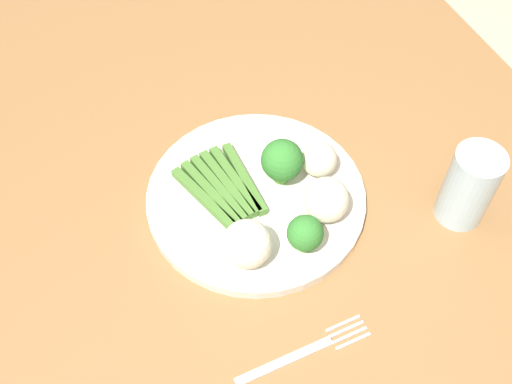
{
  "coord_description": "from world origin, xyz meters",
  "views": [
    {
      "loc": [
        0.42,
        -0.2,
        1.43
      ],
      "look_at": [
        -0.02,
        -0.01,
        0.77
      ],
      "focal_mm": 43.36,
      "sensor_mm": 36.0,
      "label": 1
    }
  ],
  "objects_px": {
    "asparagus_bundle": "(223,187)",
    "water_glass": "(469,186)",
    "dining_table": "(270,252)",
    "cauliflower_front_left": "(247,244)",
    "fork": "(304,352)",
    "broccoli_left": "(282,161)",
    "broccoli_near_center": "(305,233)",
    "cauliflower_outer_edge": "(326,200)",
    "plate": "(256,198)",
    "cauliflower_near_fork": "(320,159)"
  },
  "relations": [
    {
      "from": "broccoli_left",
      "to": "cauliflower_front_left",
      "type": "height_order",
      "value": "broccoli_left"
    },
    {
      "from": "cauliflower_near_fork",
      "to": "cauliflower_outer_edge",
      "type": "relative_size",
      "value": 0.82
    },
    {
      "from": "asparagus_bundle",
      "to": "water_glass",
      "type": "bearing_deg",
      "value": -129.05
    },
    {
      "from": "plate",
      "to": "cauliflower_outer_edge",
      "type": "bearing_deg",
      "value": 48.07
    },
    {
      "from": "fork",
      "to": "cauliflower_near_fork",
      "type": "bearing_deg",
      "value": 58.65
    },
    {
      "from": "cauliflower_near_fork",
      "to": "cauliflower_outer_edge",
      "type": "bearing_deg",
      "value": -20.02
    },
    {
      "from": "broccoli_left",
      "to": "water_glass",
      "type": "xyz_separation_m",
      "value": [
        0.13,
        0.2,
        0.0
      ]
    },
    {
      "from": "plate",
      "to": "broccoli_left",
      "type": "distance_m",
      "value": 0.06
    },
    {
      "from": "plate",
      "to": "cauliflower_front_left",
      "type": "bearing_deg",
      "value": -29.39
    },
    {
      "from": "plate",
      "to": "asparagus_bundle",
      "type": "relative_size",
      "value": 2.15
    },
    {
      "from": "dining_table",
      "to": "asparagus_bundle",
      "type": "xyz_separation_m",
      "value": [
        -0.05,
        -0.05,
        0.13
      ]
    },
    {
      "from": "broccoli_left",
      "to": "fork",
      "type": "distance_m",
      "value": 0.24
    },
    {
      "from": "cauliflower_near_fork",
      "to": "plate",
      "type": "bearing_deg",
      "value": -87.82
    },
    {
      "from": "cauliflower_near_fork",
      "to": "cauliflower_front_left",
      "type": "xyz_separation_m",
      "value": [
        0.09,
        -0.14,
        0.01
      ]
    },
    {
      "from": "water_glass",
      "to": "cauliflower_front_left",
      "type": "bearing_deg",
      "value": -97.54
    },
    {
      "from": "dining_table",
      "to": "cauliflower_front_left",
      "type": "relative_size",
      "value": 19.99
    },
    {
      "from": "asparagus_bundle",
      "to": "cauliflower_near_fork",
      "type": "xyz_separation_m",
      "value": [
        0.02,
        0.13,
        0.02
      ]
    },
    {
      "from": "dining_table",
      "to": "cauliflower_front_left",
      "type": "distance_m",
      "value": 0.18
    },
    {
      "from": "fork",
      "to": "broccoli_near_center",
      "type": "bearing_deg",
      "value": 63.51
    },
    {
      "from": "plate",
      "to": "cauliflower_outer_edge",
      "type": "height_order",
      "value": "cauliflower_outer_edge"
    },
    {
      "from": "broccoli_left",
      "to": "cauliflower_outer_edge",
      "type": "bearing_deg",
      "value": 21.47
    },
    {
      "from": "broccoli_left",
      "to": "cauliflower_near_fork",
      "type": "relative_size",
      "value": 1.42
    },
    {
      "from": "plate",
      "to": "fork",
      "type": "bearing_deg",
      "value": -8.66
    },
    {
      "from": "plate",
      "to": "broccoli_near_center",
      "type": "xyz_separation_m",
      "value": [
        0.1,
        0.02,
        0.04
      ]
    },
    {
      "from": "asparagus_bundle",
      "to": "cauliflower_near_fork",
      "type": "bearing_deg",
      "value": -109.91
    },
    {
      "from": "broccoli_near_center",
      "to": "water_glass",
      "type": "xyz_separation_m",
      "value": [
        0.02,
        0.22,
        0.01
      ]
    },
    {
      "from": "cauliflower_front_left",
      "to": "water_glass",
      "type": "xyz_separation_m",
      "value": [
        0.04,
        0.29,
        0.01
      ]
    },
    {
      "from": "plate",
      "to": "fork",
      "type": "xyz_separation_m",
      "value": [
        0.22,
        -0.03,
        -0.01
      ]
    },
    {
      "from": "cauliflower_outer_edge",
      "to": "plate",
      "type": "bearing_deg",
      "value": -131.93
    },
    {
      "from": "fork",
      "to": "broccoli_left",
      "type": "bearing_deg",
      "value": 70.42
    },
    {
      "from": "asparagus_bundle",
      "to": "cauliflower_front_left",
      "type": "height_order",
      "value": "cauliflower_front_left"
    },
    {
      "from": "dining_table",
      "to": "water_glass",
      "type": "xyz_separation_m",
      "value": [
        0.1,
        0.22,
        0.17
      ]
    },
    {
      "from": "broccoli_near_center",
      "to": "water_glass",
      "type": "bearing_deg",
      "value": 83.79
    },
    {
      "from": "dining_table",
      "to": "cauliflower_near_fork",
      "type": "xyz_separation_m",
      "value": [
        -0.03,
        0.08,
        0.15
      ]
    },
    {
      "from": "broccoli_left",
      "to": "water_glass",
      "type": "distance_m",
      "value": 0.24
    },
    {
      "from": "dining_table",
      "to": "broccoli_left",
      "type": "height_order",
      "value": "broccoli_left"
    },
    {
      "from": "asparagus_bundle",
      "to": "fork",
      "type": "relative_size",
      "value": 0.82
    },
    {
      "from": "plate",
      "to": "broccoli_left",
      "type": "height_order",
      "value": "broccoli_left"
    },
    {
      "from": "broccoli_near_center",
      "to": "broccoli_left",
      "type": "relative_size",
      "value": 0.81
    },
    {
      "from": "cauliflower_front_left",
      "to": "fork",
      "type": "height_order",
      "value": "cauliflower_front_left"
    },
    {
      "from": "broccoli_left",
      "to": "cauliflower_front_left",
      "type": "bearing_deg",
      "value": -43.23
    },
    {
      "from": "broccoli_near_center",
      "to": "cauliflower_front_left",
      "type": "bearing_deg",
      "value": -101.63
    },
    {
      "from": "cauliflower_outer_edge",
      "to": "broccoli_left",
      "type": "bearing_deg",
      "value": -158.53
    },
    {
      "from": "broccoli_near_center",
      "to": "cauliflower_outer_edge",
      "type": "height_order",
      "value": "cauliflower_outer_edge"
    },
    {
      "from": "fork",
      "to": "plate",
      "type": "bearing_deg",
      "value": 79.82
    },
    {
      "from": "broccoli_left",
      "to": "cauliflower_near_fork",
      "type": "bearing_deg",
      "value": 83.09
    },
    {
      "from": "dining_table",
      "to": "water_glass",
      "type": "bearing_deg",
      "value": 65.96
    },
    {
      "from": "plate",
      "to": "water_glass",
      "type": "xyz_separation_m",
      "value": [
        0.12,
        0.24,
        0.05
      ]
    },
    {
      "from": "plate",
      "to": "broccoli_left",
      "type": "xyz_separation_m",
      "value": [
        -0.01,
        0.04,
        0.05
      ]
    },
    {
      "from": "cauliflower_near_fork",
      "to": "fork",
      "type": "relative_size",
      "value": 0.29
    }
  ]
}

